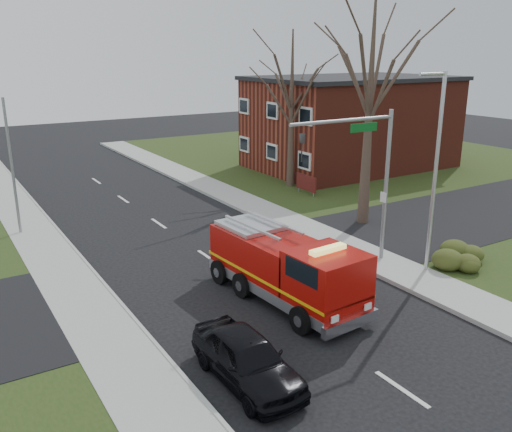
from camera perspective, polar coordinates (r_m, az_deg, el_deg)
ground at (r=20.45m, az=2.70°, el=-9.59°), size 120.00×120.00×0.00m
sidewalk_right at (r=24.18m, az=14.98°, el=-5.65°), size 2.40×80.00×0.15m
sidewalk_left at (r=18.05m, az=-14.27°, el=-13.75°), size 2.40×80.00×0.15m
brick_building at (r=44.57m, az=9.97°, el=9.68°), size 15.40×10.40×7.25m
health_center_sign at (r=35.55m, az=5.31°, el=3.48°), size 0.12×2.00×1.40m
hedge_corner at (r=25.45m, az=21.06°, el=-3.86°), size 2.80×2.00×0.90m
bare_tree_near at (r=29.02m, az=11.97°, el=13.22°), size 6.00×6.00×12.00m
bare_tree_far at (r=36.98m, az=3.80°, el=12.84°), size 5.25×5.25×10.50m
traffic_signal_mast at (r=23.18m, az=11.47°, el=5.62°), size 5.29×0.18×6.80m
streetlight_pole at (r=23.25m, az=18.31°, el=4.74°), size 1.48×0.16×8.40m
utility_pole_far at (r=29.78m, az=-24.28°, el=4.57°), size 0.14×0.14×7.00m
fire_engine at (r=20.48m, az=3.19°, el=-5.62°), size 3.08×7.17×2.82m
parked_car_maroon at (r=15.98m, az=-0.96°, el=-14.75°), size 1.79×4.36×1.48m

